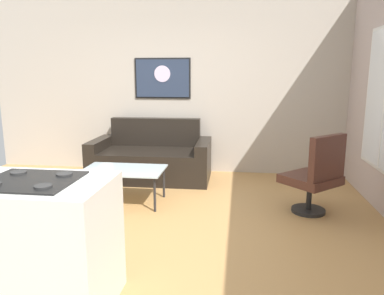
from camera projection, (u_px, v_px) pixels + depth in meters
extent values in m
cube|color=#B3844C|center=(146.00, 230.00, 3.87)|extent=(6.40, 6.40, 0.04)
cube|color=#B7AB9C|center=(181.00, 86.00, 5.94)|extent=(6.40, 0.05, 2.80)
cube|color=black|center=(151.00, 165.00, 5.65)|extent=(1.45, 0.94, 0.45)
cube|color=black|center=(156.00, 132.00, 5.93)|extent=(1.44, 0.18, 0.45)
cube|color=black|center=(100.00, 158.00, 5.72)|extent=(0.19, 0.92, 0.61)
cube|color=black|center=(203.00, 161.00, 5.54)|extent=(0.19, 0.92, 0.61)
cube|color=silver|center=(124.00, 170.00, 4.56)|extent=(1.00, 0.62, 0.02)
cylinder|color=#232326|center=(81.00, 192.00, 4.41)|extent=(0.03, 0.03, 0.42)
cylinder|color=#232326|center=(155.00, 195.00, 4.29)|extent=(0.03, 0.03, 0.42)
cylinder|color=#232326|center=(98.00, 179.00, 4.92)|extent=(0.03, 0.03, 0.42)
cylinder|color=#232326|center=(164.00, 182.00, 4.80)|extent=(0.03, 0.03, 0.42)
cylinder|color=black|center=(308.00, 210.00, 4.32)|extent=(0.39, 0.39, 0.04)
cylinder|color=black|center=(309.00, 194.00, 4.28)|extent=(0.06, 0.06, 0.37)
cube|color=#48261D|center=(310.00, 179.00, 4.24)|extent=(0.77, 0.77, 0.10)
cube|color=#48261D|center=(327.00, 158.00, 4.02)|extent=(0.46, 0.44, 0.49)
cube|color=black|center=(30.00, 181.00, 2.42)|extent=(0.60, 0.52, 0.01)
cylinder|color=#2D2D2D|center=(43.00, 186.00, 2.26)|extent=(0.11, 0.11, 0.01)
cylinder|color=#2D2D2D|center=(18.00, 172.00, 2.58)|extent=(0.11, 0.11, 0.01)
cylinder|color=#2D2D2D|center=(64.00, 174.00, 2.53)|extent=(0.11, 0.11, 0.01)
cube|color=black|center=(163.00, 78.00, 5.92)|extent=(0.91, 0.01, 0.65)
cube|color=#283349|center=(163.00, 78.00, 5.91)|extent=(0.86, 0.02, 0.60)
cylinder|color=silver|center=(162.00, 74.00, 5.88)|extent=(0.26, 0.01, 0.26)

